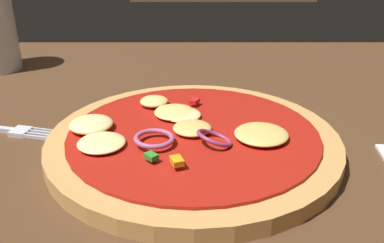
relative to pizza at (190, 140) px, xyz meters
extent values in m
cube|color=#4C301C|center=(-0.03, -0.01, -0.03)|extent=(1.31, 0.85, 0.04)
cylinder|color=tan|center=(0.00, 0.00, 0.00)|extent=(0.28, 0.28, 0.02)
cylinder|color=#A81C11|center=(0.00, 0.00, 0.01)|extent=(0.24, 0.24, 0.00)
ellipsoid|color=#F4DB8E|center=(-0.01, 0.03, 0.01)|extent=(0.04, 0.04, 0.01)
ellipsoid|color=#EFCC72|center=(-0.02, 0.04, 0.01)|extent=(0.04, 0.04, 0.01)
ellipsoid|color=#F4DB8E|center=(-0.10, 0.01, 0.01)|extent=(0.04, 0.04, 0.01)
ellipsoid|color=#E5BC60|center=(0.06, -0.01, 0.01)|extent=(0.05, 0.05, 0.01)
ellipsoid|color=#E5BC60|center=(0.00, 0.00, 0.01)|extent=(0.04, 0.04, 0.01)
ellipsoid|color=#F4DB8E|center=(-0.08, -0.03, 0.01)|extent=(0.04, 0.04, 0.01)
ellipsoid|color=#EFCC72|center=(-0.04, 0.07, 0.01)|extent=(0.03, 0.03, 0.01)
torus|color=#B25984|center=(-0.03, -0.03, 0.01)|extent=(0.04, 0.04, 0.01)
torus|color=#93386B|center=(0.02, -0.02, 0.01)|extent=(0.04, 0.04, 0.02)
cube|color=#2D8C28|center=(-0.03, -0.06, 0.01)|extent=(0.01, 0.01, 0.00)
cube|color=red|center=(0.00, 0.06, 0.01)|extent=(0.01, 0.01, 0.00)
cube|color=orange|center=(-0.01, -0.07, 0.01)|extent=(0.01, 0.02, 0.01)
cube|color=silver|center=(-0.18, 0.03, -0.01)|extent=(0.02, 0.02, 0.01)
cube|color=silver|center=(-0.15, 0.02, -0.01)|extent=(0.04, 0.01, 0.00)
cube|color=silver|center=(-0.15, 0.02, -0.01)|extent=(0.04, 0.01, 0.00)
cube|color=silver|center=(-0.15, 0.03, -0.01)|extent=(0.04, 0.01, 0.00)
cube|color=silver|center=(-0.15, 0.03, -0.01)|extent=(0.04, 0.01, 0.00)
camera|label=1|loc=(0.00, -0.36, 0.19)|focal=39.80mm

